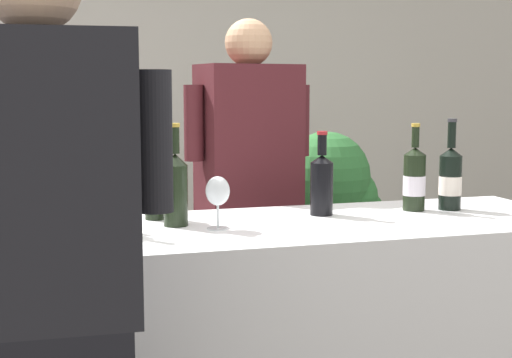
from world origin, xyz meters
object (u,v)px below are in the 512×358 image
at_px(wine_bottle_6, 322,182).
at_px(wine_glass, 218,193).
at_px(wine_bottle_5, 79,190).
at_px(wine_bottle_4, 414,179).
at_px(wine_bottle_7, 450,178).
at_px(wine_bottle_1, 175,187).
at_px(person_guest, 47,358).
at_px(potted_shrub, 334,216).
at_px(wine_bottle_0, 94,191).
at_px(wine_bottle_3, 156,185).
at_px(person_server, 249,230).
at_px(ice_bucket, 50,203).

distance_m(wine_bottle_6, wine_glass, 0.43).
height_order(wine_bottle_6, wine_glass, wine_bottle_6).
relative_size(wine_bottle_5, wine_glass, 1.94).
distance_m(wine_bottle_5, wine_glass, 0.45).
bearing_deg(wine_glass, wine_bottle_4, 10.47).
bearing_deg(wine_bottle_7, wine_bottle_1, -178.45).
bearing_deg(person_guest, potted_shrub, 53.48).
xyz_separation_m(wine_bottle_4, wine_bottle_5, (-1.17, 0.05, -0.00)).
xyz_separation_m(wine_bottle_0, wine_bottle_6, (0.78, 0.08, -0.01)).
xyz_separation_m(wine_bottle_0, wine_bottle_3, (0.22, 0.17, -0.01)).
bearing_deg(wine_bottle_5, wine_bottle_6, -3.00).
xyz_separation_m(wine_bottle_3, person_guest, (-0.37, -0.83, -0.26)).
relative_size(wine_bottle_1, wine_glass, 1.97).
distance_m(wine_bottle_1, wine_bottle_3, 0.14).
relative_size(wine_bottle_4, person_server, 0.18).
distance_m(person_guest, potted_shrub, 2.55).
bearing_deg(wine_bottle_4, person_guest, -150.00).
xyz_separation_m(wine_bottle_1, wine_bottle_6, (0.52, 0.05, -0.01)).
relative_size(wine_bottle_0, person_guest, 0.19).
xyz_separation_m(wine_bottle_0, wine_bottle_4, (1.13, 0.08, -0.01)).
distance_m(wine_bottle_0, wine_glass, 0.38).
bearing_deg(wine_bottle_0, wine_bottle_6, 6.19).
xyz_separation_m(wine_bottle_7, wine_glass, (-0.89, -0.12, -0.00)).
xyz_separation_m(wine_bottle_7, person_guest, (-1.42, -0.72, -0.26)).
xyz_separation_m(wine_bottle_4, person_guest, (-1.29, -0.74, -0.26)).
distance_m(wine_glass, potted_shrub, 1.79).
bearing_deg(wine_bottle_5, wine_bottle_3, 8.85).
xyz_separation_m(wine_bottle_5, potted_shrub, (1.40, 1.25, -0.37)).
height_order(wine_bottle_0, potted_shrub, wine_bottle_0).
bearing_deg(wine_bottle_3, wine_glass, -54.88).
relative_size(wine_bottle_0, wine_bottle_7, 1.03).
xyz_separation_m(wine_bottle_0, wine_bottle_7, (1.27, 0.06, -0.01)).
height_order(wine_bottle_4, wine_glass, wine_bottle_4).
distance_m(wine_bottle_4, wine_bottle_5, 1.17).
distance_m(wine_bottle_1, potted_shrub, 1.79).
xyz_separation_m(wine_bottle_4, potted_shrub, (0.23, 1.30, -0.37)).
height_order(wine_bottle_4, wine_bottle_6, wine_bottle_4).
relative_size(wine_bottle_6, wine_glass, 1.75).
distance_m(wine_bottle_1, wine_bottle_7, 1.01).
relative_size(wine_bottle_3, wine_bottle_5, 1.02).
distance_m(wine_bottle_3, ice_bucket, 0.48).
distance_m(wine_bottle_4, ice_bucket, 1.29).
relative_size(person_guest, potted_shrub, 1.45).
bearing_deg(wine_bottle_1, wine_bottle_0, -173.22).
distance_m(wine_bottle_4, potted_shrub, 1.37).
xyz_separation_m(wine_bottle_1, wine_bottle_3, (-0.04, 0.14, -0.01)).
bearing_deg(wine_bottle_0, potted_shrub, 45.42).
distance_m(wine_bottle_4, wine_bottle_6, 0.35).
xyz_separation_m(wine_bottle_7, ice_bucket, (-1.40, -0.22, 0.01)).
distance_m(wine_bottle_0, person_guest, 0.73).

